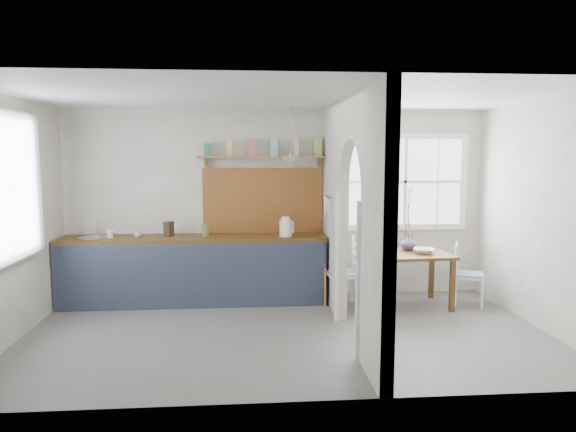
{
  "coord_description": "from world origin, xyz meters",
  "views": [
    {
      "loc": [
        -0.42,
        -5.51,
        1.98
      ],
      "look_at": [
        0.04,
        0.3,
        1.28
      ],
      "focal_mm": 32.0,
      "sensor_mm": 36.0,
      "label": 1
    }
  ],
  "objects": [
    {
      "name": "floor",
      "position": [
        0.0,
        0.0,
        0.0
      ],
      "size": [
        5.8,
        3.2,
        0.01
      ],
      "primitive_type": "cube",
      "color": "slate",
      "rests_on": "ground"
    },
    {
      "name": "ceiling",
      "position": [
        0.0,
        0.0,
        2.6
      ],
      "size": [
        5.8,
        3.2,
        0.01
      ],
      "primitive_type": "cube",
      "color": "silver",
      "rests_on": "walls"
    },
    {
      "name": "walls",
      "position": [
        0.0,
        0.0,
        1.3
      ],
      "size": [
        5.81,
        3.21,
        2.6
      ],
      "color": "silver",
      "rests_on": "floor"
    },
    {
      "name": "partition",
      "position": [
        0.7,
        0.06,
        1.45
      ],
      "size": [
        0.12,
        3.2,
        2.6
      ],
      "color": "silver",
      "rests_on": "floor"
    },
    {
      "name": "kitchen_window",
      "position": [
        -2.87,
        0.0,
        1.65
      ],
      "size": [
        0.1,
        1.16,
        1.5
      ],
      "primitive_type": null,
      "color": "white",
      "rests_on": "walls"
    },
    {
      "name": "nook_window",
      "position": [
        1.8,
        1.56,
        1.6
      ],
      "size": [
        1.76,
        0.1,
        1.3
      ],
      "primitive_type": null,
      "color": "white",
      "rests_on": "walls"
    },
    {
      "name": "counter",
      "position": [
        -1.13,
        1.33,
        0.46
      ],
      "size": [
        3.5,
        0.6,
        0.9
      ],
      "color": "brown",
      "rests_on": "floor"
    },
    {
      "name": "sink",
      "position": [
        -2.43,
        1.3,
        0.89
      ],
      "size": [
        0.4,
        0.4,
        0.02
      ],
      "primitive_type": "cylinder",
      "color": "silver",
      "rests_on": "counter"
    },
    {
      "name": "backsplash",
      "position": [
        -0.2,
        1.58,
        1.35
      ],
      "size": [
        1.65,
        0.03,
        0.9
      ],
      "primitive_type": "cube",
      "color": "brown",
      "rests_on": "walls"
    },
    {
      "name": "shelf",
      "position": [
        -0.2,
        1.49,
        2.0
      ],
      "size": [
        1.75,
        0.2,
        0.21
      ],
      "color": "brown",
      "rests_on": "walls"
    },
    {
      "name": "pendant_lamp",
      "position": [
        0.15,
        1.15,
        1.88
      ],
      "size": [
        0.26,
        0.26,
        0.16
      ],
      "primitive_type": "cone",
      "color": "silver",
      "rests_on": "ceiling"
    },
    {
      "name": "utensil_rail",
      "position": [
        0.61,
        0.9,
        1.45
      ],
      "size": [
        0.02,
        0.5,
        0.02
      ],
      "primitive_type": "cylinder",
      "rotation": [
        1.57,
        0.0,
        0.0
      ],
      "color": "silver",
      "rests_on": "partition"
    },
    {
      "name": "dining_table",
      "position": [
        1.63,
        0.92,
        0.35
      ],
      "size": [
        1.18,
        0.82,
        0.71
      ],
      "primitive_type": null,
      "rotation": [
        0.0,
        0.0,
        0.06
      ],
      "color": "brown",
      "rests_on": "floor"
    },
    {
      "name": "chair_left",
      "position": [
        0.82,
        0.93,
        0.46
      ],
      "size": [
        0.47,
        0.47,
        0.91
      ],
      "primitive_type": null,
      "rotation": [
        0.0,
        0.0,
        -1.45
      ],
      "color": "white",
      "rests_on": "floor"
    },
    {
      "name": "chair_right",
      "position": [
        2.5,
        0.92,
        0.41
      ],
      "size": [
        0.49,
        0.49,
        0.81
      ],
      "primitive_type": null,
      "rotation": [
        0.0,
        0.0,
        1.15
      ],
      "color": "white",
      "rests_on": "floor"
    },
    {
      "name": "kettle",
      "position": [
        0.08,
        1.2,
        1.03
      ],
      "size": [
        0.26,
        0.23,
        0.26
      ],
      "primitive_type": null,
      "rotation": [
        0.0,
        0.0,
        -0.26
      ],
      "color": "white",
      "rests_on": "counter"
    },
    {
      "name": "mug_a",
      "position": [
        -2.2,
        1.25,
        0.95
      ],
      "size": [
        0.12,
        0.12,
        0.1
      ],
      "primitive_type": "imported",
      "rotation": [
        0.0,
        0.0,
        0.11
      ],
      "color": "white",
      "rests_on": "counter"
    },
    {
      "name": "mug_b",
      "position": [
        -1.87,
        1.3,
        0.94
      ],
      "size": [
        0.13,
        0.13,
        0.09
      ],
      "primitive_type": "imported",
      "rotation": [
        0.0,
        0.0,
        0.26
      ],
      "color": "beige",
      "rests_on": "counter"
    },
    {
      "name": "knife_block",
      "position": [
        -1.47,
        1.35,
        1.0
      ],
      "size": [
        0.13,
        0.15,
        0.2
      ],
      "primitive_type": "cube",
      "rotation": [
        0.0,
        0.0,
        -0.4
      ],
      "color": "#3D2A1A",
      "rests_on": "counter"
    },
    {
      "name": "jar",
      "position": [
        -0.99,
        1.31,
        0.98
      ],
      "size": [
        0.12,
        0.12,
        0.16
      ],
      "primitive_type": "cylinder",
      "rotation": [
        0.0,
        0.0,
        0.3
      ],
      "color": "#878253",
      "rests_on": "counter"
    },
    {
      "name": "towel_magenta",
      "position": [
        0.58,
        0.99,
        0.28
      ],
      "size": [
        0.02,
        0.03,
        0.56
      ],
      "primitive_type": "cube",
      "color": "#A4224C",
      "rests_on": "counter"
    },
    {
      "name": "towel_orange",
      "position": [
        0.58,
        0.96,
        0.25
      ],
      "size": [
        0.02,
        0.03,
        0.52
      ],
      "primitive_type": "cube",
      "color": "orange",
      "rests_on": "counter"
    },
    {
      "name": "bowl",
      "position": [
        1.86,
        0.88,
        0.74
      ],
      "size": [
        0.34,
        0.34,
        0.06
      ],
      "primitive_type": "imported",
      "rotation": [
        0.0,
        0.0,
        -0.35
      ],
      "color": "white",
      "rests_on": "dining_table"
    },
    {
      "name": "table_cup",
      "position": [
        1.43,
        0.81,
        0.76
      ],
      "size": [
        0.13,
        0.13,
        0.1
      ],
      "primitive_type": "imported",
      "rotation": [
        0.0,
        0.0,
        0.25
      ],
      "color": "#6FAA72",
      "rests_on": "dining_table"
    },
    {
      "name": "plate",
      "position": [
        1.32,
        0.81,
        0.72
      ],
      "size": [
        0.21,
        0.21,
        0.02
      ],
      "primitive_type": "cylinder",
      "rotation": [
        0.0,
        0.0,
        0.2
      ],
      "color": "#372B28",
      "rests_on": "dining_table"
    },
    {
      "name": "vase",
      "position": [
        1.72,
        1.11,
        0.81
      ],
      "size": [
        0.26,
        0.26,
        0.21
      ],
      "primitive_type": "imported",
      "rotation": [
        0.0,
        0.0,
        -0.4
      ],
      "color": "#51395E",
      "rests_on": "dining_table"
    }
  ]
}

